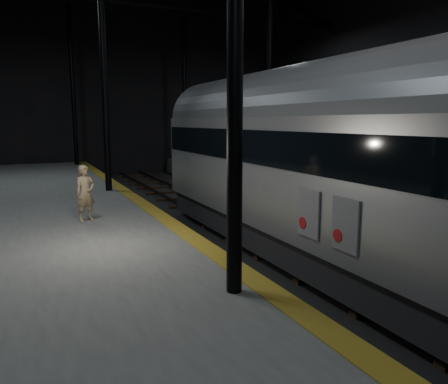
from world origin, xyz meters
TOP-DOWN VIEW (x-y plane):
  - ground at (0.00, 0.00)m, footprint 44.00×44.00m
  - platform_left at (-7.50, 0.00)m, footprint 9.00×43.80m
  - tactile_strip at (-3.25, 0.00)m, footprint 0.50×43.80m
  - track at (0.00, 0.00)m, footprint 2.40×43.00m
  - train at (-0.00, -2.98)m, footprint 2.93×19.58m
  - woman at (-5.38, 2.54)m, footprint 0.70×0.59m

SIDE VIEW (x-z plane):
  - ground at x=0.00m, z-range 0.00..0.00m
  - track at x=0.00m, z-range -0.05..0.19m
  - platform_left at x=-7.50m, z-range 0.00..1.00m
  - tactile_strip at x=-3.25m, z-range 1.00..1.01m
  - woman at x=-5.38m, z-range 1.00..2.62m
  - train at x=0.00m, z-range 0.30..5.54m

